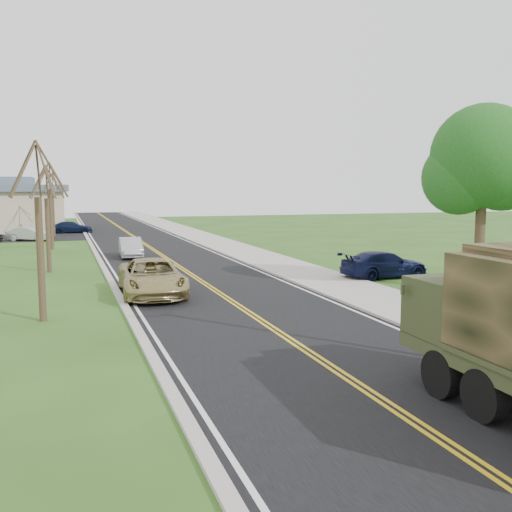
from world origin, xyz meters
name	(u,v)px	position (x,y,z in m)	size (l,w,h in m)	color
ground	(377,398)	(0.00, 0.00, 0.00)	(160.00, 160.00, 0.00)	#2A4918
road	(138,240)	(0.00, 40.00, 0.01)	(8.00, 120.00, 0.01)	black
curb_right	(185,238)	(4.15, 40.00, 0.06)	(0.30, 120.00, 0.12)	#9E998E
sidewalk_right	(204,237)	(5.90, 40.00, 0.05)	(3.20, 120.00, 0.10)	#9E998E
curb_left	(89,241)	(-4.15, 40.00, 0.05)	(0.30, 120.00, 0.10)	#9E998E
leafy_tree	(483,165)	(11.00, 10.01, 5.49)	(4.83, 4.50, 8.10)	#38281C
bare_tree_a	(40,244)	(-7.00, 10.00, 2.63)	(1.93, 2.26, 6.08)	#38281C
bare_tree_b	(48,226)	(-7.00, 22.00, 2.48)	(1.83, 2.14, 5.73)	#38281C
bare_tree_c	(51,212)	(-7.00, 34.00, 2.78)	(2.04, 2.39, 6.42)	#38281C
bare_tree_d	(53,209)	(-7.00, 46.00, 2.55)	(1.88, 2.20, 5.91)	#38281C
suv_champagne	(152,277)	(-2.78, 13.47, 0.76)	(2.54, 5.50, 1.53)	tan
sedan_silver	(131,248)	(-2.09, 27.23, 0.65)	(1.37, 3.92, 1.29)	silver
pickup_navy	(384,265)	(9.04, 14.52, 0.67)	(1.87, 4.59, 1.33)	#0F1437
lot_car_silver	(29,234)	(-8.95, 42.00, 0.62)	(1.30, 3.74, 1.23)	#B1B1B6
lot_car_navy	(72,227)	(-5.34, 50.00, 0.59)	(1.64, 4.04, 1.17)	#0D1732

